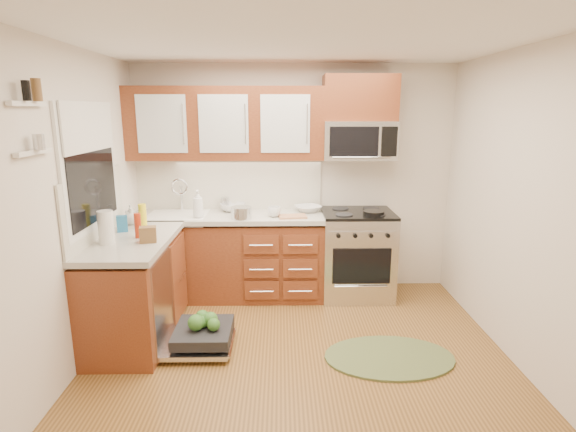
{
  "coord_description": "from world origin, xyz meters",
  "views": [
    {
      "loc": [
        -0.15,
        -3.25,
        2.01
      ],
      "look_at": [
        -0.08,
        0.85,
        1.04
      ],
      "focal_mm": 28.0,
      "sensor_mm": 36.0,
      "label": 1
    }
  ],
  "objects_px": {
    "range": "(356,254)",
    "bowl_b": "(233,207)",
    "stock_pot": "(241,213)",
    "cup": "(274,212)",
    "sink": "(178,226)",
    "microwave": "(359,140)",
    "skillet": "(374,213)",
    "paper_towel_roll": "(106,227)",
    "rug": "(389,357)",
    "upper_cabinets": "(226,123)",
    "bowl_a": "(308,209)",
    "dishwasher": "(199,337)",
    "cutting_board": "(293,216)"
  },
  "relations": [
    {
      "from": "range",
      "to": "cup",
      "type": "xyz_separation_m",
      "value": [
        -0.9,
        -0.11,
        0.5
      ]
    },
    {
      "from": "microwave",
      "to": "paper_towel_roll",
      "type": "height_order",
      "value": "microwave"
    },
    {
      "from": "sink",
      "to": "bowl_b",
      "type": "relative_size",
      "value": 2.22
    },
    {
      "from": "rug",
      "to": "cup",
      "type": "height_order",
      "value": "cup"
    },
    {
      "from": "microwave",
      "to": "rug",
      "type": "height_order",
      "value": "microwave"
    },
    {
      "from": "stock_pot",
      "to": "paper_towel_roll",
      "type": "xyz_separation_m",
      "value": [
        -1.05,
        -0.86,
        0.08
      ]
    },
    {
      "from": "paper_towel_roll",
      "to": "bowl_a",
      "type": "height_order",
      "value": "paper_towel_roll"
    },
    {
      "from": "upper_cabinets",
      "to": "range",
      "type": "relative_size",
      "value": 2.16
    },
    {
      "from": "stock_pot",
      "to": "range",
      "type": "bearing_deg",
      "value": 8.95
    },
    {
      "from": "skillet",
      "to": "bowl_a",
      "type": "relative_size",
      "value": 0.79
    },
    {
      "from": "microwave",
      "to": "rug",
      "type": "bearing_deg",
      "value": -87.27
    },
    {
      "from": "paper_towel_roll",
      "to": "bowl_b",
      "type": "distance_m",
      "value": 1.53
    },
    {
      "from": "stock_pot",
      "to": "bowl_b",
      "type": "relative_size",
      "value": 0.75
    },
    {
      "from": "dishwasher",
      "to": "paper_towel_roll",
      "type": "xyz_separation_m",
      "value": [
        -0.74,
        0.08,
        0.96
      ]
    },
    {
      "from": "sink",
      "to": "upper_cabinets",
      "type": "bearing_deg",
      "value": 16.45
    },
    {
      "from": "sink",
      "to": "paper_towel_roll",
      "type": "bearing_deg",
      "value": -108.53
    },
    {
      "from": "rug",
      "to": "skillet",
      "type": "relative_size",
      "value": 4.95
    },
    {
      "from": "rug",
      "to": "skillet",
      "type": "height_order",
      "value": "skillet"
    },
    {
      "from": "skillet",
      "to": "stock_pot",
      "type": "distance_m",
      "value": 1.37
    },
    {
      "from": "upper_cabinets",
      "to": "bowl_b",
      "type": "distance_m",
      "value": 0.91
    },
    {
      "from": "microwave",
      "to": "bowl_b",
      "type": "height_order",
      "value": "microwave"
    },
    {
      "from": "upper_cabinets",
      "to": "range",
      "type": "bearing_deg",
      "value": -5.89
    },
    {
      "from": "paper_towel_roll",
      "to": "cutting_board",
      "type": "bearing_deg",
      "value": 30.14
    },
    {
      "from": "sink",
      "to": "bowl_b",
      "type": "distance_m",
      "value": 0.62
    },
    {
      "from": "stock_pot",
      "to": "paper_towel_roll",
      "type": "distance_m",
      "value": 1.36
    },
    {
      "from": "paper_towel_roll",
      "to": "bowl_a",
      "type": "distance_m",
      "value": 2.11
    },
    {
      "from": "paper_towel_roll",
      "to": "sink",
      "type": "bearing_deg",
      "value": 71.47
    },
    {
      "from": "microwave",
      "to": "cutting_board",
      "type": "distance_m",
      "value": 1.07
    },
    {
      "from": "skillet",
      "to": "cup",
      "type": "height_order",
      "value": "cup"
    },
    {
      "from": "rug",
      "to": "cutting_board",
      "type": "bearing_deg",
      "value": 123.07
    },
    {
      "from": "upper_cabinets",
      "to": "skillet",
      "type": "xyz_separation_m",
      "value": [
        1.54,
        -0.29,
        -0.9
      ]
    },
    {
      "from": "paper_towel_roll",
      "to": "cup",
      "type": "relative_size",
      "value": 2.02
    },
    {
      "from": "skillet",
      "to": "paper_towel_roll",
      "type": "height_order",
      "value": "paper_towel_roll"
    },
    {
      "from": "cup",
      "to": "upper_cabinets",
      "type": "bearing_deg",
      "value": 153.0
    },
    {
      "from": "microwave",
      "to": "rug",
      "type": "xyz_separation_m",
      "value": [
        0.07,
        -1.45,
        -1.69
      ]
    },
    {
      "from": "microwave",
      "to": "bowl_a",
      "type": "relative_size",
      "value": 2.76
    },
    {
      "from": "skillet",
      "to": "cup",
      "type": "xyz_separation_m",
      "value": [
        -1.04,
        0.03,
        0.01
      ]
    },
    {
      "from": "sink",
      "to": "cup",
      "type": "distance_m",
      "value": 1.05
    },
    {
      "from": "microwave",
      "to": "rug",
      "type": "distance_m",
      "value": 2.23
    },
    {
      "from": "microwave",
      "to": "bowl_a",
      "type": "xyz_separation_m",
      "value": [
        -0.53,
        0.01,
        -0.74
      ]
    },
    {
      "from": "cutting_board",
      "to": "rug",
      "type": "bearing_deg",
      "value": -56.93
    },
    {
      "from": "stock_pot",
      "to": "microwave",
      "type": "bearing_deg",
      "value": 14.29
    },
    {
      "from": "sink",
      "to": "microwave",
      "type": "bearing_deg",
      "value": 3.85
    },
    {
      "from": "stock_pot",
      "to": "cutting_board",
      "type": "relative_size",
      "value": 0.74
    },
    {
      "from": "paper_towel_roll",
      "to": "dishwasher",
      "type": "bearing_deg",
      "value": -5.86
    },
    {
      "from": "dishwasher",
      "to": "cup",
      "type": "distance_m",
      "value": 1.49
    },
    {
      "from": "microwave",
      "to": "paper_towel_roll",
      "type": "relative_size",
      "value": 2.73
    },
    {
      "from": "range",
      "to": "bowl_b",
      "type": "bearing_deg",
      "value": 173.05
    },
    {
      "from": "rug",
      "to": "stock_pot",
      "type": "xyz_separation_m",
      "value": [
        -1.3,
        1.14,
        0.98
      ]
    },
    {
      "from": "stock_pot",
      "to": "cup",
      "type": "bearing_deg",
      "value": 13.46
    }
  ]
}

